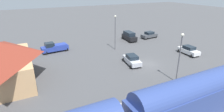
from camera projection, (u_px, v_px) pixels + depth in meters
ground_plane at (146, 64)px, 32.54m from camera, size 200.00×200.00×0.00m
railway_track at (221, 107)px, 20.87m from camera, size 4.80×70.00×0.30m
platform at (192, 90)px, 24.17m from camera, size 3.20×46.00×0.30m
station_building at (3, 62)px, 25.42m from camera, size 12.63×7.94×6.00m
pedestrian_on_platform at (156, 93)px, 21.40m from camera, size 0.36×0.36×1.71m
pedestrian_waiting_far at (219, 74)px, 25.99m from camera, size 0.36×0.36×1.71m
pickup_blue at (54, 47)px, 38.09m from camera, size 2.44×5.55×2.14m
suv_black at (129, 36)px, 46.11m from camera, size 5.03×2.66×2.22m
sedan_silver at (132, 60)px, 32.09m from camera, size 4.73×2.80×1.74m
sedan_charcoal at (149, 35)px, 48.27m from camera, size 2.28×4.66×1.74m
sedan_white at (189, 50)px, 36.81m from camera, size 4.58×2.43×1.74m
light_pole_near_platform at (180, 52)px, 24.84m from camera, size 0.44×0.44×7.23m
light_pole_lot_center at (115, 28)px, 38.23m from camera, size 0.44×0.44×7.41m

